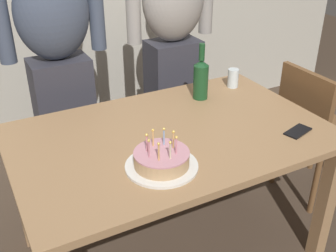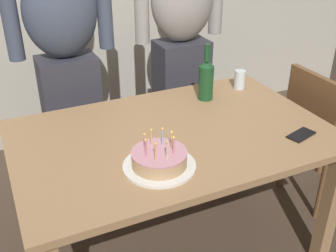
% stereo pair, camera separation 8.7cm
% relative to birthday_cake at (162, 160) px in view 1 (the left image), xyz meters
% --- Properties ---
extents(ground_plane, '(10.00, 10.00, 0.00)m').
position_rel_birthday_cake_xyz_m(ground_plane, '(0.18, 0.24, -0.77)').
color(ground_plane, '#47382B').
extents(dining_table, '(1.50, 0.96, 0.74)m').
position_rel_birthday_cake_xyz_m(dining_table, '(0.18, 0.24, -0.13)').
color(dining_table, '#A37A51').
rests_on(dining_table, ground_plane).
extents(birthday_cake, '(0.31, 0.31, 0.16)m').
position_rel_birthday_cake_xyz_m(birthday_cake, '(0.00, 0.00, 0.00)').
color(birthday_cake, white).
rests_on(birthday_cake, dining_table).
extents(water_glass_near, '(0.06, 0.06, 0.11)m').
position_rel_birthday_cake_xyz_m(water_glass_near, '(0.76, 0.56, 0.02)').
color(water_glass_near, silver).
rests_on(water_glass_near, dining_table).
extents(wine_bottle, '(0.08, 0.08, 0.31)m').
position_rel_birthday_cake_xyz_m(wine_bottle, '(0.51, 0.51, 0.08)').
color(wine_bottle, '#194723').
rests_on(wine_bottle, dining_table).
extents(cell_phone, '(0.16, 0.11, 0.01)m').
position_rel_birthday_cake_xyz_m(cell_phone, '(0.71, -0.04, -0.03)').
color(cell_phone, black).
rests_on(cell_phone, dining_table).
extents(person_man_bearded, '(0.61, 0.27, 1.66)m').
position_rel_birthday_cake_xyz_m(person_man_bearded, '(-0.14, 1.02, 0.10)').
color(person_man_bearded, '#33333D').
rests_on(person_man_bearded, ground_plane).
extents(person_woman_cardigan, '(0.61, 0.27, 1.66)m').
position_rel_birthday_cake_xyz_m(person_woman_cardigan, '(0.61, 1.02, 0.10)').
color(person_woman_cardigan, '#33333D').
rests_on(person_woman_cardigan, ground_plane).
extents(dining_chair, '(0.42, 0.42, 0.87)m').
position_rel_birthday_cake_xyz_m(dining_chair, '(1.18, 0.28, -0.26)').
color(dining_chair, brown).
rests_on(dining_chair, ground_plane).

